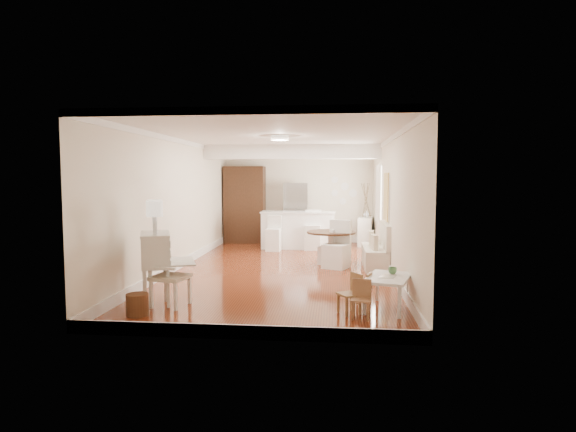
% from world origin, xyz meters
% --- Properties ---
extents(room, '(9.00, 9.04, 2.82)m').
position_xyz_m(room, '(0.04, 0.32, 1.98)').
color(room, maroon).
rests_on(room, ground).
extents(secretary_bureau, '(1.12, 1.13, 1.11)m').
position_xyz_m(secretary_bureau, '(-1.70, -2.88, 0.55)').
color(secretary_bureau, silver).
rests_on(secretary_bureau, ground).
extents(gustavian_armchair, '(0.64, 0.64, 0.93)m').
position_xyz_m(gustavian_armchair, '(-1.39, -3.08, 0.47)').
color(gustavian_armchair, white).
rests_on(gustavian_armchair, ground).
extents(wicker_basket, '(0.39, 0.39, 0.31)m').
position_xyz_m(wicker_basket, '(-1.69, -3.63, 0.16)').
color(wicker_basket, '#57321B').
rests_on(wicker_basket, ground).
extents(kids_table, '(0.84, 1.11, 0.49)m').
position_xyz_m(kids_table, '(1.90, -2.93, 0.25)').
color(kids_table, white).
rests_on(kids_table, ground).
extents(kids_chair_a, '(0.40, 0.40, 0.60)m').
position_xyz_m(kids_chair_a, '(1.32, -3.25, 0.30)').
color(kids_chair_a, '#A17749').
rests_on(kids_chair_a, ground).
extents(kids_chair_b, '(0.33, 0.33, 0.54)m').
position_xyz_m(kids_chair_b, '(1.52, -2.85, 0.27)').
color(kids_chair_b, '#AC7E4E').
rests_on(kids_chair_b, ground).
extents(kids_chair_c, '(0.30, 0.30, 0.55)m').
position_xyz_m(kids_chair_c, '(1.47, -3.48, 0.28)').
color(kids_chair_c, '#9B6B46').
rests_on(kids_chair_c, ground).
extents(banquette, '(0.52, 1.60, 0.98)m').
position_xyz_m(banquette, '(1.99, 0.50, 0.49)').
color(banquette, silver).
rests_on(banquette, ground).
extents(dining_table, '(1.40, 1.40, 0.75)m').
position_xyz_m(dining_table, '(1.03, 0.71, 0.38)').
color(dining_table, '#402514').
rests_on(dining_table, ground).
extents(slip_chair_near, '(0.66, 0.67, 1.04)m').
position_xyz_m(slip_chair_near, '(1.15, 0.28, 0.52)').
color(slip_chair_near, white).
rests_on(slip_chair_near, ground).
extents(slip_chair_far, '(0.53, 0.53, 0.81)m').
position_xyz_m(slip_chair_far, '(0.99, 0.72, 0.41)').
color(slip_chair_far, white).
rests_on(slip_chair_far, ground).
extents(breakfast_counter, '(2.05, 0.65, 1.03)m').
position_xyz_m(breakfast_counter, '(0.10, 3.10, 0.52)').
color(breakfast_counter, white).
rests_on(breakfast_counter, ground).
extents(bar_stool_left, '(0.40, 0.40, 0.95)m').
position_xyz_m(bar_stool_left, '(-0.53, 2.58, 0.47)').
color(bar_stool_left, white).
rests_on(bar_stool_left, ground).
extents(bar_stool_right, '(0.44, 0.44, 1.08)m').
position_xyz_m(bar_stool_right, '(0.51, 2.88, 0.54)').
color(bar_stool_right, silver).
rests_on(bar_stool_right, ground).
extents(pantry_cabinet, '(1.20, 0.60, 2.30)m').
position_xyz_m(pantry_cabinet, '(-1.60, 4.18, 1.15)').
color(pantry_cabinet, '#381E11').
rests_on(pantry_cabinet, ground).
extents(fridge, '(0.75, 0.65, 1.80)m').
position_xyz_m(fridge, '(0.30, 4.15, 0.90)').
color(fridge, silver).
rests_on(fridge, ground).
extents(sideboard, '(0.50, 0.90, 0.82)m').
position_xyz_m(sideboard, '(2.00, 3.83, 0.41)').
color(sideboard, silver).
rests_on(sideboard, ground).
extents(pencil_cup, '(0.16, 0.16, 0.10)m').
position_xyz_m(pencil_cup, '(1.99, -2.72, 0.54)').
color(pencil_cup, '#518C55').
rests_on(pencil_cup, kids_table).
extents(branch_vase, '(0.21, 0.21, 0.19)m').
position_xyz_m(branch_vase, '(2.02, 3.87, 0.92)').
color(branch_vase, silver).
rests_on(branch_vase, sideboard).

